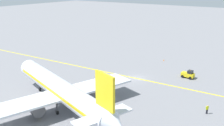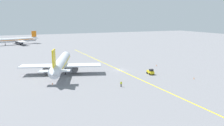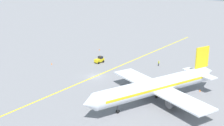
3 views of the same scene
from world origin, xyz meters
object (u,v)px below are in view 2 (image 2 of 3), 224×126
(baggage_tug_white, at_px, (151,72))
(traffic_cone_by_wingtip, at_px, (194,78))
(ground_crew_worker, at_px, (121,84))
(traffic_cone_near_nose, at_px, (52,83))
(airplane_at_gate, at_px, (61,63))
(airplane_distant_taxiing, at_px, (18,40))
(traffic_cone_mid_apron, at_px, (156,65))

(baggage_tug_white, relative_size, traffic_cone_by_wingtip, 5.63)
(ground_crew_worker, bearing_deg, traffic_cone_near_nose, 149.55)
(baggage_tug_white, relative_size, traffic_cone_near_nose, 5.63)
(airplane_at_gate, distance_m, baggage_tug_white, 31.86)
(ground_crew_worker, distance_m, traffic_cone_near_nose, 20.72)
(airplane_at_gate, xyz_separation_m, airplane_distant_taxiing, (-13.26, 100.39, -0.37))
(ground_crew_worker, xyz_separation_m, traffic_cone_near_nose, (-17.86, 10.50, -0.63))
(ground_crew_worker, distance_m, traffic_cone_by_wingtip, 25.52)
(airplane_at_gate, relative_size, traffic_cone_mid_apron, 63.01)
(airplane_at_gate, xyz_separation_m, ground_crew_worker, (12.98, -22.30, -2.80))
(airplane_distant_taxiing, distance_m, traffic_cone_mid_apron, 115.58)
(traffic_cone_near_nose, bearing_deg, ground_crew_worker, -30.45)
(traffic_cone_mid_apron, distance_m, traffic_cone_by_wingtip, 21.36)
(baggage_tug_white, bearing_deg, traffic_cone_near_nose, 177.12)
(baggage_tug_white, height_order, ground_crew_worker, baggage_tug_white)
(ground_crew_worker, bearing_deg, traffic_cone_by_wingtip, -4.39)
(baggage_tug_white, bearing_deg, ground_crew_worker, -150.78)
(airplane_at_gate, bearing_deg, ground_crew_worker, -59.79)
(airplane_distant_taxiing, height_order, traffic_cone_mid_apron, airplane_distant_taxiing)
(airplane_distant_taxiing, bearing_deg, traffic_cone_near_nose, -85.73)
(airplane_at_gate, bearing_deg, baggage_tug_white, -25.16)
(baggage_tug_white, bearing_deg, airplane_distant_taxiing, 110.24)
(traffic_cone_by_wingtip, bearing_deg, traffic_cone_mid_apron, 89.64)
(airplane_distant_taxiing, relative_size, traffic_cone_mid_apron, 57.16)
(baggage_tug_white, xyz_separation_m, traffic_cone_mid_apron, (9.83, 10.60, -0.63))
(airplane_at_gate, relative_size, baggage_tug_white, 11.20)
(traffic_cone_mid_apron, bearing_deg, traffic_cone_near_nose, -168.40)
(baggage_tug_white, relative_size, traffic_cone_mid_apron, 5.63)
(baggage_tug_white, distance_m, traffic_cone_near_nose, 33.65)
(traffic_cone_mid_apron, bearing_deg, airplane_distant_taxiing, 116.64)
(airplane_at_gate, xyz_separation_m, baggage_tug_white, (28.72, -13.49, -2.81))
(airplane_distant_taxiing, bearing_deg, traffic_cone_by_wingtip, -67.48)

